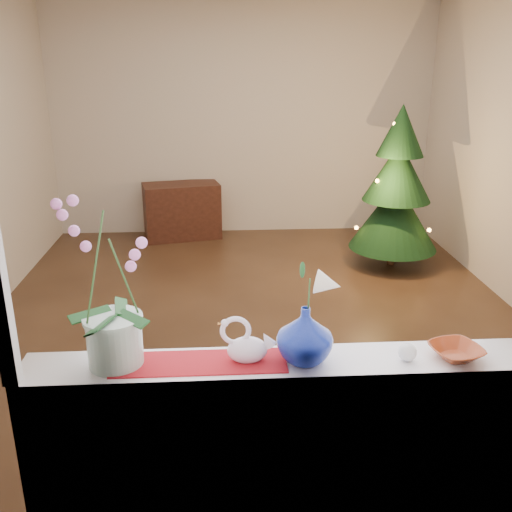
{
  "coord_description": "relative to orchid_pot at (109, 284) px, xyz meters",
  "views": [
    {
      "loc": [
        -0.28,
        -4.4,
        2.09
      ],
      "look_at": [
        -0.09,
        -1.4,
        1.03
      ],
      "focal_mm": 40.0,
      "sensor_mm": 36.0,
      "label": 1
    }
  ],
  "objects": [
    {
      "name": "ground",
      "position": [
        0.71,
        2.35,
        -1.27
      ],
      "size": [
        5.0,
        5.0,
        0.0
      ],
      "primitive_type": "plane",
      "color": "#322014",
      "rests_on": "ground"
    },
    {
      "name": "wall_back",
      "position": [
        0.71,
        4.85,
        0.08
      ],
      "size": [
        4.5,
        0.1,
        2.7
      ],
      "primitive_type": "cube",
      "color": "beige",
      "rests_on": "ground"
    },
    {
      "name": "wall_front",
      "position": [
        0.71,
        -0.15,
        0.08
      ],
      "size": [
        4.5,
        0.1,
        2.7
      ],
      "primitive_type": "cube",
      "color": "beige",
      "rests_on": "ground"
    },
    {
      "name": "window_apron",
      "position": [
        0.71,
        -0.11,
        -0.83
      ],
      "size": [
        2.2,
        0.08,
        0.88
      ],
      "primitive_type": "cube",
      "color": "white",
      "rests_on": "ground"
    },
    {
      "name": "windowsill",
      "position": [
        0.71,
        -0.02,
        -0.37
      ],
      "size": [
        2.2,
        0.26,
        0.04
      ],
      "primitive_type": "cube",
      "color": "white",
      "rests_on": "window_apron"
    },
    {
      "name": "window_frame",
      "position": [
        0.71,
        -0.12,
        0.43
      ],
      "size": [
        2.22,
        0.06,
        1.6
      ],
      "primitive_type": null,
      "color": "white",
      "rests_on": "windowsill"
    },
    {
      "name": "runner",
      "position": [
        0.33,
        -0.02,
        -0.34
      ],
      "size": [
        0.7,
        0.2,
        0.01
      ],
      "primitive_type": "cube",
      "color": "maroon",
      "rests_on": "windowsill"
    },
    {
      "name": "orchid_pot",
      "position": [
        0.0,
        0.0,
        0.0
      ],
      "size": [
        0.3,
        0.3,
        0.69
      ],
      "primitive_type": null,
      "rotation": [
        0.0,
        0.0,
        -0.34
      ],
      "color": "white",
      "rests_on": "windowsill"
    },
    {
      "name": "swan",
      "position": [
        0.52,
        -0.01,
        -0.25
      ],
      "size": [
        0.24,
        0.13,
        0.19
      ],
      "primitive_type": null,
      "rotation": [
        0.0,
        0.0,
        0.15
      ],
      "color": "silver",
      "rests_on": "windowsill"
    },
    {
      "name": "blue_vase",
      "position": [
        0.75,
        -0.02,
        -0.21
      ],
      "size": [
        0.34,
        0.34,
        0.27
      ],
      "primitive_type": "imported",
      "rotation": [
        0.0,
        0.0,
        -0.42
      ],
      "color": "navy",
      "rests_on": "windowsill"
    },
    {
      "name": "lily",
      "position": [
        0.75,
        -0.02,
        0.03
      ],
      "size": [
        0.15,
        0.09,
        0.2
      ],
      "primitive_type": null,
      "color": "white",
      "rests_on": "blue_vase"
    },
    {
      "name": "paperweight",
      "position": [
        1.17,
        -0.05,
        -0.31
      ],
      "size": [
        0.1,
        0.1,
        0.07
      ],
      "primitive_type": "sphere",
      "rotation": [
        0.0,
        0.0,
        0.42
      ],
      "color": "silver",
      "rests_on": "windowsill"
    },
    {
      "name": "amber_dish",
      "position": [
        1.38,
        -0.03,
        -0.32
      ],
      "size": [
        0.21,
        0.21,
        0.04
      ],
      "primitive_type": "imported",
      "rotation": [
        0.0,
        0.0,
        0.27
      ],
      "color": "maroon",
      "rests_on": "windowsill"
    },
    {
      "name": "xmas_tree",
      "position": [
        2.21,
        3.51,
        -0.44
      ],
      "size": [
        1.19,
        1.19,
        1.65
      ],
      "primitive_type": null,
      "rotation": [
        0.0,
        0.0,
        0.43
      ],
      "color": "black",
      "rests_on": "ground"
    },
    {
      "name": "side_table",
      "position": [
        -0.04,
        4.6,
        -0.94
      ],
      "size": [
        0.95,
        0.62,
        0.66
      ],
      "primitive_type": "cube",
      "rotation": [
        0.0,
        0.0,
        0.22
      ],
      "color": "black",
      "rests_on": "ground"
    }
  ]
}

